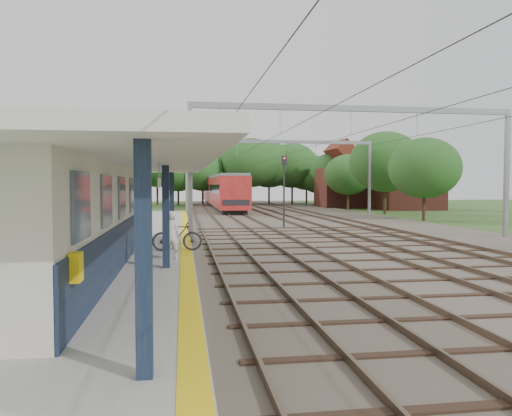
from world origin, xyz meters
TOP-DOWN VIEW (x-y plane):
  - ground at (0.00, 0.00)m, footprint 160.00×160.00m
  - ballast_bed at (4.00, 30.00)m, footprint 18.00×90.00m
  - platform at (-7.50, 14.00)m, footprint 5.00×52.00m
  - yellow_stripe at (-5.25, 14.00)m, footprint 0.45×52.00m
  - station_building at (-8.88, 7.00)m, footprint 3.41×18.00m
  - canopy at (-7.77, 6.00)m, footprint 6.40×20.00m
  - rail_tracks at (1.50, 30.00)m, footprint 11.80×88.00m
  - catenary_system at (3.39, 25.28)m, footprint 17.22×88.00m
  - tree_band at (3.84, 57.12)m, footprint 31.72×30.88m
  - house_near at (21.00, 46.00)m, footprint 7.00×6.12m
  - house_far at (16.00, 52.00)m, footprint 8.00×6.12m
  - person at (-5.80, 7.88)m, footprint 0.67×0.49m
  - bicycle at (-5.60, 9.94)m, footprint 1.95×0.56m
  - train at (-0.50, 54.49)m, footprint 2.99×37.21m
  - signal_post at (1.35, 22.99)m, footprint 0.35×0.29m

SIDE VIEW (x-z plane):
  - ground at x=0.00m, z-range 0.00..0.00m
  - ballast_bed at x=4.00m, z-range 0.00..0.10m
  - platform at x=-7.50m, z-range 0.00..0.35m
  - rail_tracks at x=1.50m, z-range 0.10..0.25m
  - yellow_stripe at x=-5.25m, z-range 0.35..0.36m
  - bicycle at x=-5.60m, z-range 0.35..1.52m
  - person at x=-5.80m, z-range 0.35..2.04m
  - station_building at x=-8.88m, z-range 0.34..3.74m
  - train at x=-0.50m, z-range 0.22..4.14m
  - house_near at x=21.00m, z-range -0.96..6.93m
  - signal_post at x=1.35m, z-range 0.76..5.63m
  - house_far at x=16.00m, z-range -1.09..7.56m
  - canopy at x=-7.77m, z-range 1.92..5.36m
  - tree_band at x=3.84m, z-range 0.51..9.33m
  - catenary_system at x=3.39m, z-range 2.01..9.01m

